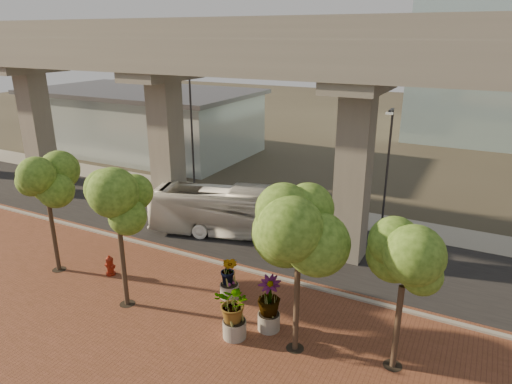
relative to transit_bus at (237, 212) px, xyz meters
The scene contains 18 objects.
ground 2.51m from the transit_bus, 65.05° to the right, with size 160.00×160.00×0.00m, color #363227.
brick_plaza 9.98m from the transit_bus, 85.03° to the right, with size 70.00×13.00×0.06m, color brown.
asphalt_road 1.70m from the transit_bus, 10.61° to the left, with size 90.00×8.00×0.04m, color black.
curb_strip 4.18m from the transit_bus, 77.44° to the right, with size 70.00×0.25×0.16m, color gray.
far_sidewalk 5.91m from the transit_bus, 81.40° to the left, with size 90.00×3.00×0.06m, color gray.
transit_viaduct 5.87m from the transit_bus, 10.61° to the left, with size 72.00×5.60×12.40m.
station_pavilion 23.88m from the transit_bus, 143.51° to the left, with size 23.00×13.00×6.30m.
transit_bus is the anchor object (origin of this frame).
fire_hydrant 8.08m from the transit_bus, 113.84° to the right, with size 0.53×0.47×1.05m.
planter_front 10.06m from the transit_bus, 61.15° to the right, with size 2.12×2.12×2.33m.
planter_right 9.69m from the transit_bus, 52.82° to the right, with size 2.25×2.25×2.41m.
planter_left 7.15m from the transit_bus, 63.51° to the right, with size 1.94×1.94×2.13m.
street_tree_far_west 10.70m from the transit_bus, 126.22° to the right, with size 3.29×3.29×6.31m.
street_tree_near_west 9.68m from the transit_bus, 94.09° to the right, with size 3.68×3.68×6.61m.
street_tree_near_east 11.67m from the transit_bus, 48.89° to the right, with size 4.11×4.11×6.88m.
street_tree_far_east 13.58m from the transit_bus, 35.01° to the right, with size 3.15×3.15×5.70m.
streetlamp_west 9.73m from the transit_bus, 141.99° to the left, with size 0.44×1.29×8.91m.
streetlamp_east 9.31m from the transit_bus, 28.41° to the left, with size 0.38×1.11×7.64m.
Camera 1 is at (11.87, -20.33, 11.63)m, focal length 32.00 mm.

